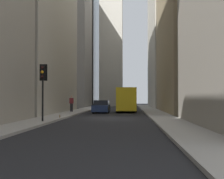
# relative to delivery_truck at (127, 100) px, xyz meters

# --- Properties ---
(ground_plane) EXTENTS (135.00, 135.00, 0.00)m
(ground_plane) POSITION_rel_delivery_truck_xyz_m (-11.58, 1.40, -1.46)
(ground_plane) COLOR black
(sidewalk_right) EXTENTS (90.00, 2.20, 0.14)m
(sidewalk_right) POSITION_rel_delivery_truck_xyz_m (-11.58, 5.90, -1.39)
(sidewalk_right) COLOR gray
(sidewalk_right) RESTS_ON ground_plane
(sidewalk_left) EXTENTS (90.00, 2.20, 0.14)m
(sidewalk_left) POSITION_rel_delivery_truck_xyz_m (-11.58, -3.10, -1.39)
(sidewalk_left) COLOR gray
(sidewalk_left) RESTS_ON ground_plane
(building_left_far) EXTENTS (19.84, 10.50, 31.61)m
(building_left_far) POSITION_rel_delivery_truck_xyz_m (19.94, -9.20, 14.36)
(building_left_far) COLOR beige
(building_left_far) RESTS_ON ground_plane
(building_left_midfar) EXTENTS (18.00, 10.50, 19.68)m
(building_left_midfar) POSITION_rel_delivery_truck_xyz_m (-1.03, -9.19, 8.39)
(building_left_midfar) COLOR #9E8966
(building_left_midfar) RESTS_ON ground_plane
(building_right_far) EXTENTS (12.70, 10.00, 22.65)m
(building_right_far) POSITION_rel_delivery_truck_xyz_m (20.28, 12.00, 9.86)
(building_right_far) COLOR gray
(building_right_far) RESTS_ON ground_plane
(church_spire) EXTENTS (5.13, 5.13, 33.10)m
(church_spire) POSITION_rel_delivery_truck_xyz_m (28.20, 3.44, 15.78)
(church_spire) COLOR #B7B2A5
(church_spire) RESTS_ON ground_plane
(delivery_truck) EXTENTS (6.46, 2.25, 2.84)m
(delivery_truck) POSITION_rel_delivery_truck_xyz_m (0.00, 0.00, 0.00)
(delivery_truck) COLOR yellow
(delivery_truck) RESTS_ON ground_plane
(sedan_navy) EXTENTS (4.30, 1.78, 1.42)m
(sedan_navy) POSITION_rel_delivery_truck_xyz_m (-2.19, 2.80, -0.80)
(sedan_navy) COLOR navy
(sedan_navy) RESTS_ON ground_plane
(traffic_light_foreground) EXTENTS (0.43, 0.52, 3.79)m
(traffic_light_foreground) POSITION_rel_delivery_truck_xyz_m (-17.11, 5.38, 1.46)
(traffic_light_foreground) COLOR black
(traffic_light_foreground) RESTS_ON sidewalk_right
(pedestrian) EXTENTS (0.26, 0.44, 1.79)m
(pedestrian) POSITION_rel_delivery_truck_xyz_m (-2.35, 6.17, -0.34)
(pedestrian) COLOR black
(pedestrian) RESTS_ON sidewalk_right
(discarded_bottle) EXTENTS (0.07, 0.07, 0.27)m
(discarded_bottle) POSITION_rel_delivery_truck_xyz_m (-13.51, 5.03, -1.21)
(discarded_bottle) COLOR brown
(discarded_bottle) RESTS_ON sidewalk_right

